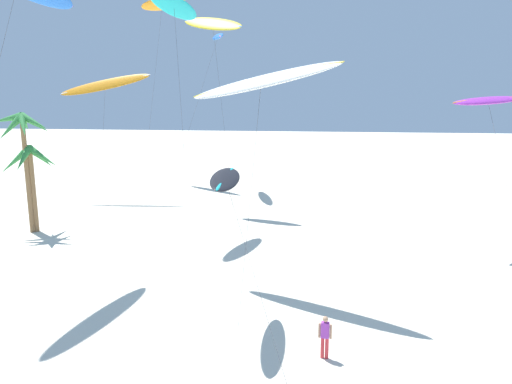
% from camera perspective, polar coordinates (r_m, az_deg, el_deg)
% --- Properties ---
extents(palm_tree_1, '(4.54, 3.84, 8.70)m').
position_cam_1_polar(palm_tree_1, '(36.92, -26.54, 6.48)').
color(palm_tree_1, olive).
rests_on(palm_tree_1, ground).
extents(palm_tree_2, '(4.11, 4.40, 6.39)m').
position_cam_1_polar(palm_tree_2, '(37.19, -25.84, 3.00)').
color(palm_tree_2, olive).
rests_on(palm_tree_2, ground).
extents(flying_kite_0, '(8.05, 7.06, 11.57)m').
position_cam_1_polar(flying_kite_0, '(23.06, 0.63, 13.32)').
color(flying_kite_0, white).
rests_on(flying_kite_0, ground).
extents(flying_kite_1, '(5.58, 10.59, 9.98)m').
position_cam_1_polar(flying_kite_1, '(33.38, 26.51, 9.97)').
color(flying_kite_1, purple).
rests_on(flying_kite_1, ground).
extents(flying_kite_2, '(4.47, 9.42, 6.69)m').
position_cam_1_polar(flying_kite_2, '(19.14, -3.73, 1.64)').
color(flying_kite_2, black).
rests_on(flying_kite_2, ground).
extents(flying_kite_3, '(8.64, 3.74, 12.40)m').
position_cam_1_polar(flying_kite_3, '(47.32, -17.93, 12.37)').
color(flying_kite_3, orange).
rests_on(flying_kite_3, ground).
extents(flying_kite_4, '(5.84, 7.18, 16.85)m').
position_cam_1_polar(flying_kite_4, '(41.47, -5.31, 19.78)').
color(flying_kite_4, yellow).
rests_on(flying_kite_4, ground).
extents(flying_kite_7, '(4.77, 12.44, 16.92)m').
position_cam_1_polar(flying_kite_7, '(50.79, -4.71, 18.39)').
color(flying_kite_7, blue).
rests_on(flying_kite_7, ground).
extents(flying_kite_9, '(7.27, 11.14, 20.94)m').
position_cam_1_polar(flying_kite_9, '(57.44, -11.39, 21.60)').
color(flying_kite_9, orange).
rests_on(flying_kite_9, ground).
extents(flying_kite_10, '(4.17, 9.29, 16.92)m').
position_cam_1_polar(flying_kite_10, '(35.09, -9.98, 21.49)').
color(flying_kite_10, '#19B2B7').
rests_on(flying_kite_10, ground).
extents(person_foreground_walker, '(0.51, 0.23, 1.68)m').
position_cam_1_polar(person_foreground_walker, '(18.27, 8.43, -16.94)').
color(person_foreground_walker, red).
rests_on(person_foreground_walker, ground).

